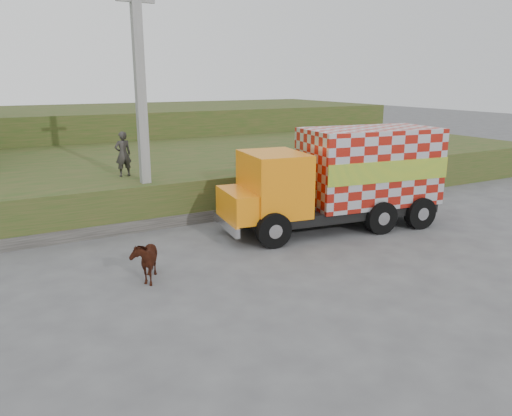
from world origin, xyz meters
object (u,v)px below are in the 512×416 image
utility_pole (141,104)px  pedestrian (123,154)px  cow (145,259)px  cargo_truck (343,178)px

utility_pole → pedestrian: bearing=102.6°
cow → cargo_truck: bearing=31.8°
cow → pedestrian: 6.40m
cow → utility_pole: bearing=93.9°
cargo_truck → pedestrian: size_ratio=4.80×
utility_pole → pedestrian: utility_pole is taller
cargo_truck → cow: cargo_truck is taller
cargo_truck → utility_pole: bearing=157.6°
pedestrian → cargo_truck: bearing=136.6°
utility_pole → pedestrian: (-0.33, 1.47, -1.78)m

